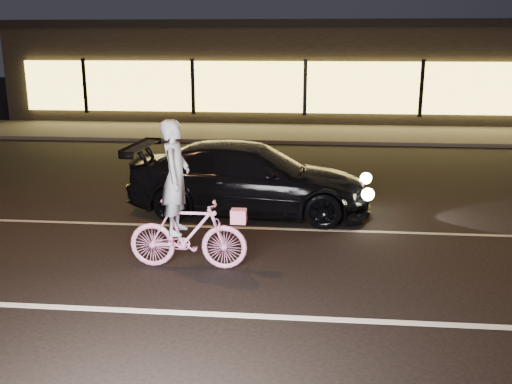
# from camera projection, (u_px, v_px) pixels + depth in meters

# --- Properties ---
(ground) EXTENTS (90.00, 90.00, 0.00)m
(ground) POSITION_uv_depth(u_px,v_px,m) (289.00, 271.00, 8.65)
(ground) COLOR black
(ground) RESTS_ON ground
(lane_stripe_near) EXTENTS (60.00, 0.12, 0.01)m
(lane_stripe_near) POSITION_uv_depth(u_px,v_px,m) (285.00, 317.00, 7.20)
(lane_stripe_near) COLOR silver
(lane_stripe_near) RESTS_ON ground
(lane_stripe_far) EXTENTS (60.00, 0.10, 0.01)m
(lane_stripe_far) POSITION_uv_depth(u_px,v_px,m) (294.00, 229.00, 10.57)
(lane_stripe_far) COLOR gray
(lane_stripe_far) RESTS_ON ground
(sidewalk) EXTENTS (30.00, 4.00, 0.12)m
(sidewalk) POSITION_uv_depth(u_px,v_px,m) (303.00, 133.00, 21.14)
(sidewalk) COLOR #383533
(sidewalk) RESTS_ON ground
(storefront) EXTENTS (25.40, 8.42, 4.20)m
(storefront) POSITION_uv_depth(u_px,v_px,m) (307.00, 68.00, 26.34)
(storefront) COLOR black
(storefront) RESTS_ON ground
(cyclist) EXTENTS (1.82, 0.63, 2.29)m
(cyclist) POSITION_uv_depth(u_px,v_px,m) (185.00, 217.00, 8.59)
(cyclist) COLOR #FF33A6
(cyclist) RESTS_ON ground
(sedan) EXTENTS (4.97, 2.27, 1.41)m
(sedan) POSITION_uv_depth(u_px,v_px,m) (250.00, 179.00, 11.47)
(sedan) COLOR black
(sedan) RESTS_ON ground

